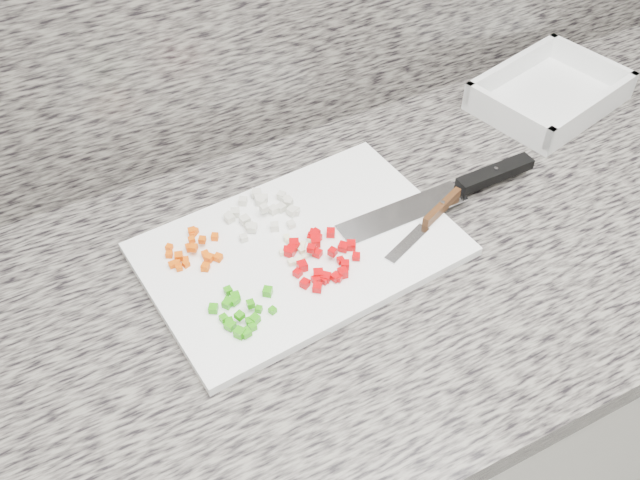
{
  "coord_description": "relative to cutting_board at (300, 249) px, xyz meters",
  "views": [
    {
      "loc": [
        -0.39,
        0.89,
        1.61
      ],
      "look_at": [
        -0.09,
        1.47,
        0.93
      ],
      "focal_mm": 40.0,
      "sensor_mm": 36.0,
      "label": 1
    }
  ],
  "objects": [
    {
      "name": "cabinet",
      "position": [
        0.11,
        -0.05,
        -0.48
      ],
      "size": [
        3.92,
        0.62,
        0.86
      ],
      "primitive_type": "cube",
      "color": "white",
      "rests_on": "ground"
    },
    {
      "name": "garlic_pile",
      "position": [
        -0.01,
        -0.01,
        0.01
      ],
      "size": [
        0.05,
        0.05,
        0.01
      ],
      "color": "#F8F2BF",
      "rests_on": "cutting_board"
    },
    {
      "name": "cutting_board",
      "position": [
        0.0,
        0.0,
        0.0
      ],
      "size": [
        0.43,
        0.31,
        0.01
      ],
      "primitive_type": "cube",
      "rotation": [
        0.0,
        0.0,
        0.09
      ],
      "color": "white",
      "rests_on": "countertop"
    },
    {
      "name": "paring_knife",
      "position": [
        0.19,
        -0.04,
        0.01
      ],
      "size": [
        0.16,
        0.08,
        0.02
      ],
      "rotation": [
        0.0,
        0.0,
        0.4
      ],
      "color": "silver",
      "rests_on": "cutting_board"
    },
    {
      "name": "red_pepper_pile",
      "position": [
        0.01,
        -0.04,
        0.01
      ],
      "size": [
        0.1,
        0.1,
        0.02
      ],
      "color": "#BE0207",
      "rests_on": "cutting_board"
    },
    {
      "name": "green_pepper_pile",
      "position": [
        -0.12,
        -0.07,
        0.01
      ],
      "size": [
        0.09,
        0.08,
        0.02
      ],
      "color": "#2A980D",
      "rests_on": "cutting_board"
    },
    {
      "name": "chef_knife",
      "position": [
        0.26,
        -0.01,
        0.01
      ],
      "size": [
        0.32,
        0.05,
        0.02
      ],
      "rotation": [
        0.0,
        0.0,
        0.02
      ],
      "color": "silver",
      "rests_on": "cutting_board"
    },
    {
      "name": "tray",
      "position": [
        0.53,
        0.12,
        0.01
      ],
      "size": [
        0.28,
        0.23,
        0.05
      ],
      "rotation": [
        0.0,
        0.0,
        0.24
      ],
      "color": "white",
      "rests_on": "countertop"
    },
    {
      "name": "countertop",
      "position": [
        0.11,
        -0.05,
        -0.03
      ],
      "size": [
        3.96,
        0.64,
        0.04
      ],
      "primitive_type": "cube",
      "color": "slate",
      "rests_on": "cabinet"
    },
    {
      "name": "onion_pile",
      "position": [
        -0.02,
        0.08,
        0.01
      ],
      "size": [
        0.1,
        0.09,
        0.02
      ],
      "color": "beige",
      "rests_on": "cutting_board"
    },
    {
      "name": "carrot_pile",
      "position": [
        -0.13,
        0.05,
        0.01
      ],
      "size": [
        0.08,
        0.08,
        0.02
      ],
      "color": "#E15204",
      "rests_on": "cutting_board"
    }
  ]
}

